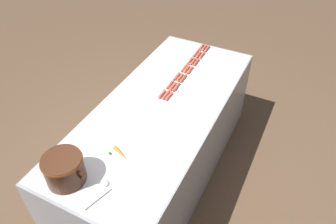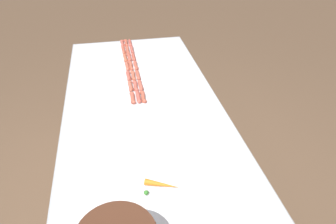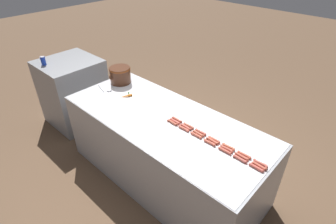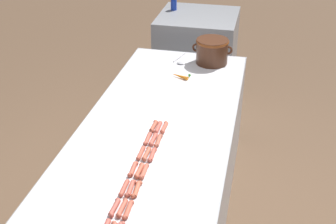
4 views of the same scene
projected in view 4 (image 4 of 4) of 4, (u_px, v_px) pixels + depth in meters
The scene contains 25 objects.
ground_plane at pixel (161, 214), 3.56m from camera, with size 20.00×20.00×0.00m, color brown.
griddle_counter at pixel (161, 169), 3.33m from camera, with size 1.04×2.47×0.91m.
back_cabinet at pixel (197, 60), 4.95m from camera, with size 0.83×0.82×1.05m, color gray.
hot_dog_1 at pixel (115, 208), 2.29m from camera, with size 0.03×0.14×0.03m.
hot_dog_2 at pixel (124, 188), 2.42m from camera, with size 0.03×0.14×0.03m.
hot_dog_3 at pixel (133, 169), 2.57m from camera, with size 0.03×0.14×0.03m.
hot_dog_4 at pixel (141, 153), 2.71m from camera, with size 0.03×0.14×0.03m.
hot_dog_5 at pixel (148, 139), 2.85m from camera, with size 0.03×0.14×0.03m.
hot_dog_6 at pixel (154, 126), 2.98m from camera, with size 0.04×0.14×0.03m.
hot_dog_8 at pixel (122, 208), 2.29m from camera, with size 0.03×0.14×0.03m.
hot_dog_9 at pixel (130, 189), 2.42m from camera, with size 0.03×0.14×0.03m.
hot_dog_10 at pixel (139, 171), 2.56m from camera, with size 0.03×0.14×0.03m.
hot_dog_11 at pixel (147, 154), 2.70m from camera, with size 0.03×0.14×0.03m.
hot_dog_12 at pixel (153, 139), 2.84m from camera, with size 0.03×0.14×0.03m.
hot_dog_13 at pixel (158, 127), 2.97m from camera, with size 0.03×0.14×0.03m.
hot_dog_15 at pixel (128, 210), 2.27m from camera, with size 0.03×0.14×0.03m.
hot_dog_16 at pixel (137, 189), 2.41m from camera, with size 0.04×0.14×0.03m.
hot_dog_17 at pixel (144, 171), 2.55m from camera, with size 0.03×0.14×0.03m.
hot_dog_18 at pixel (152, 155), 2.69m from camera, with size 0.03×0.14×0.03m.
hot_dog_19 at pixel (158, 141), 2.83m from camera, with size 0.03×0.14×0.03m.
hot_dog_20 at pixel (164, 127), 2.97m from camera, with size 0.03×0.14×0.03m.
bean_pot at pixel (212, 50), 3.87m from camera, with size 0.36×0.29×0.22m.
serving_spoon at pixel (180, 61), 3.94m from camera, with size 0.12×0.27×0.02m.
carrot at pixel (180, 76), 3.66m from camera, with size 0.17×0.10×0.03m.
soda_can at pixel (174, 4), 4.80m from camera, with size 0.07×0.07×0.13m.
Camera 4 is at (0.64, -2.59, 2.50)m, focal length 47.13 mm.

